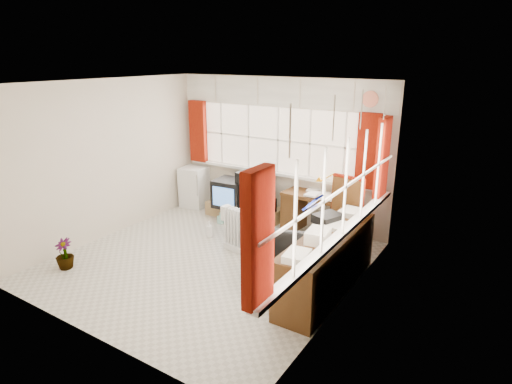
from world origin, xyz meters
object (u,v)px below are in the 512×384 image
Objects in this scene: office_chair at (278,261)px; crt_tv at (231,193)px; radiator at (237,234)px; desk_lamp at (333,180)px; mini_fridge at (194,187)px; tv_bench at (244,211)px; credenza at (327,261)px; task_chair at (343,215)px; desk at (319,212)px.

crt_tv is (-1.84, 1.54, 0.17)m from office_chair.
radiator is at bearing -50.18° from crt_tv.
crt_tv is (-0.83, 1.00, 0.23)m from radiator.
office_chair is at bearing -88.45° from desk_lamp.
tv_bench is at bearing -1.55° from mini_fridge.
mini_fridge is at bearing -178.21° from desk_lamp.
crt_tv is at bearing -128.70° from tv_bench.
credenza is 2.57× the size of mini_fridge.
credenza is 3.41× the size of crt_tv.
desk_lamp reaches higher than credenza.
crt_tv is (-2.22, 0.33, -0.14)m from task_chair.
desk_lamp reaches higher than desk.
office_chair is at bearing -45.62° from tv_bench.
mini_fridge reaches higher than tv_bench.
desk_lamp is at bearing 4.18° from tv_bench.
credenza reaches higher than tv_bench.
radiator is at bearing 136.16° from office_chair.
tv_bench is at bearing 51.30° from crt_tv.
crt_tv is (-0.15, -0.19, 0.37)m from tv_bench.
task_chair is 0.86× the size of tv_bench.
office_chair is at bearing -28.25° from radiator.
crt_tv is at bearing -170.25° from desk_lamp.
task_chair is 1.58m from radiator.
tv_bench is (-1.69, 1.73, -0.20)m from office_chair.
tv_bench is at bearing 165.98° from task_chair.
desk_lamp is at bearing 111.26° from credenza.
tv_bench is (-2.28, 1.52, -0.27)m from credenza.
crt_tv is (-1.79, -0.31, -0.45)m from desk_lamp.
desk is 1.56× the size of mini_fridge.
tv_bench is 0.44m from crt_tv.
desk is 1.83× the size of radiator.
crt_tv reaches higher than desk.
radiator is at bearing -126.29° from desk_lamp.
office_chair reaches higher than tv_bench.
task_chair reaches higher than credenza.
task_chair reaches higher than mini_fridge.
tv_bench is (-2.07, 0.52, -0.51)m from task_chair.
desk_lamp is 1.84m from tv_bench.
credenza is at bearing -68.74° from desk_lamp.
task_chair is 1.54× the size of mini_fridge.
task_chair reaches higher than crt_tv.
office_chair is at bearing -31.54° from mini_fridge.
desk_lamp is 1.84m from credenza.
desk_lamp is at bearing 123.84° from task_chair.
task_chair is 1.69× the size of office_chair.
radiator is (-0.76, -1.27, -0.11)m from desk.
desk is at bearing 82.27° from office_chair.
desk_lamp reaches higher than office_chair.
crt_tv is 1.05m from mini_fridge.
desk is at bearing 3.18° from tv_bench.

